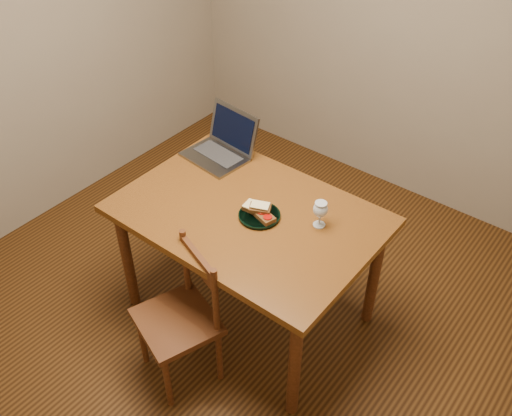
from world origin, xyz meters
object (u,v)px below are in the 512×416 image
Objects in this scene: laptop at (223,144)px; chair at (180,313)px; table at (248,225)px; milk_glass at (320,214)px; plate at (259,216)px.

chair is at bearing -56.99° from laptop.
laptop is (-0.44, 0.32, 0.15)m from table.
table is 0.57m from laptop.
milk_glass is (0.34, 0.14, 0.16)m from table.
plate is 0.30m from milk_glass.
plate is at bearing -153.44° from milk_glass.
laptop is at bearing 143.78° from table.
chair reaches higher than table.
chair is 2.24× the size of plate.
milk_glass is (0.35, 0.65, 0.38)m from chair.
chair is 0.61m from plate.
laptop reaches higher than plate.
table is 0.12m from plate.
milk_glass reaches higher than plate.
chair is 1.26× the size of laptop.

